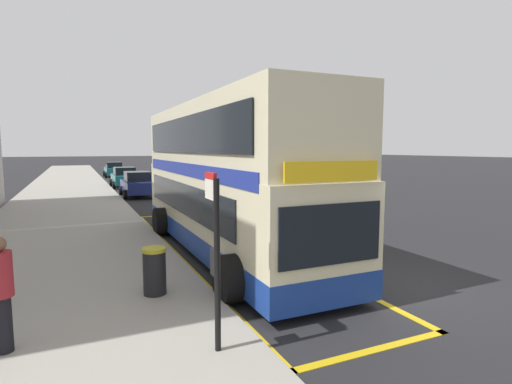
{
  "coord_description": "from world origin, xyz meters",
  "views": [
    {
      "loc": [
        -6.55,
        -6.6,
        3.12
      ],
      "look_at": [
        -1.51,
        4.55,
        1.78
      ],
      "focal_mm": 28.21,
      "sensor_mm": 36.0,
      "label": 1
    }
  ],
  "objects": [
    {
      "name": "parked_car_teal_behind",
      "position": [
        -2.92,
        26.9,
        0.8
      ],
      "size": [
        2.09,
        4.2,
        1.62
      ],
      "rotation": [
        0.0,
        0.0,
        3.17
      ],
      "color": "#196066",
      "rests_on": "ground"
    },
    {
      "name": "parked_car_teal_kerbside",
      "position": [
        -2.6,
        39.64,
        0.8
      ],
      "size": [
        2.09,
        4.2,
        1.62
      ],
      "rotation": [
        0.0,
        0.0,
        -0.03
      ],
      "color": "#196066",
      "rests_on": "ground"
    },
    {
      "name": "parked_car_silver_distant",
      "position": [
        4.9,
        21.39,
        0.8
      ],
      "size": [
        2.09,
        4.2,
        1.62
      ],
      "rotation": [
        0.0,
        0.0,
        0.01
      ],
      "color": "#B2B5BA",
      "rests_on": "ground"
    },
    {
      "name": "parked_car_navy_far",
      "position": [
        -2.84,
        20.18,
        0.8
      ],
      "size": [
        2.09,
        4.2,
        1.62
      ],
      "rotation": [
        0.0,
        0.0,
        0.03
      ],
      "color": "navy",
      "rests_on": "ground"
    },
    {
      "name": "litter_bin",
      "position": [
        -5.15,
        1.53,
        0.63
      ],
      "size": [
        0.48,
        0.48,
        0.97
      ],
      "color": "black",
      "rests_on": "pavement_near"
    },
    {
      "name": "pavement_near",
      "position": [
        -7.0,
        32.0,
        0.07
      ],
      "size": [
        6.0,
        76.0,
        0.14
      ],
      "primitive_type": "cube",
      "color": "gray",
      "rests_on": "ground"
    },
    {
      "name": "bus_bay_markings",
      "position": [
        -2.45,
        5.01,
        0.01
      ],
      "size": [
        3.1,
        14.09,
        0.01
      ],
      "color": "gold",
      "rests_on": "ground"
    },
    {
      "name": "bus_stop_sign",
      "position": [
        -4.73,
        -1.12,
        1.69
      ],
      "size": [
        0.09,
        0.51,
        2.63
      ],
      "color": "black",
      "rests_on": "pavement_near"
    },
    {
      "name": "pedestrian_further_back",
      "position": [
        -7.6,
        0.05,
        1.08
      ],
      "size": [
        0.34,
        0.34,
        1.73
      ],
      "color": "black",
      "rests_on": "pavement_near"
    },
    {
      "name": "double_decker_bus",
      "position": [
        -2.46,
        4.72,
        2.06
      ],
      "size": [
        3.15,
        11.03,
        4.4
      ],
      "color": "beige",
      "rests_on": "ground"
    },
    {
      "name": "ground_plane",
      "position": [
        0.0,
        32.0,
        0.0
      ],
      "size": [
        260.0,
        260.0,
        0.0
      ],
      "primitive_type": "plane",
      "color": "black"
    }
  ]
}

